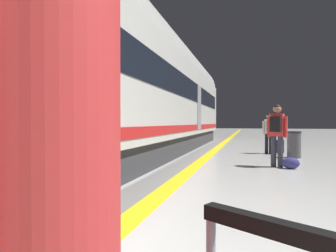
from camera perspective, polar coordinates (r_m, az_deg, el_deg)
name	(u,v)px	position (r m, az deg, el deg)	size (l,w,h in m)	color
safety_line_strip	(206,158)	(9.61, 7.76, -6.48)	(0.36, 80.00, 0.01)	yellow
tactile_edge_band	(194,157)	(9.67, 5.45, -6.43)	(0.74, 80.00, 0.01)	slate
high_speed_train	(121,79)	(8.41, -9.74, 9.55)	(2.94, 27.58, 4.97)	#38383D
passenger_near	(277,130)	(7.98, 21.55, -0.76)	(0.50, 0.41, 1.70)	#383842
duffel_bag_near	(291,163)	(7.92, 24.00, -6.99)	(0.44, 0.26, 0.36)	navy
passenger_mid	(269,130)	(11.37, 20.11, -0.71)	(0.47, 0.37, 1.57)	black
suitcase_mid	(278,146)	(11.31, 21.72, -3.94)	(0.43, 0.33, 0.54)	#19234C
waste_bin	(294,144)	(10.38, 24.57, -3.49)	(0.46, 0.46, 0.91)	#4C4C51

